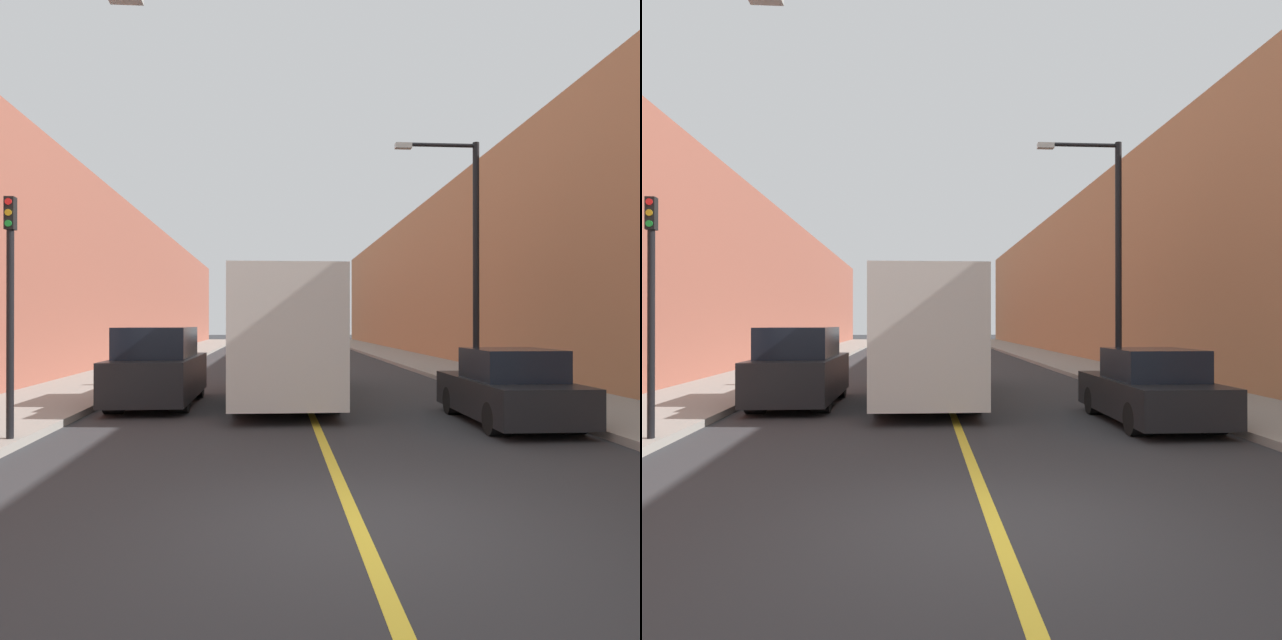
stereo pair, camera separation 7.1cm
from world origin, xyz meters
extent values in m
plane|color=#2D2D30|center=(0.00, 0.00, 0.00)|extent=(200.00, 200.00, 0.00)
cube|color=gray|center=(-6.66, 30.00, 0.08)|extent=(3.20, 72.00, 0.15)
cube|color=gray|center=(6.66, 30.00, 0.08)|extent=(3.20, 72.00, 0.15)
cube|color=brown|center=(-10.26, 30.00, 4.13)|extent=(4.00, 72.00, 8.26)
cube|color=#B2724C|center=(10.26, 30.00, 4.70)|extent=(4.00, 72.00, 9.41)
cube|color=gold|center=(0.00, 30.00, 0.00)|extent=(0.16, 72.00, 0.01)
cube|color=silver|center=(-0.57, 11.14, 1.80)|extent=(2.47, 10.10, 3.04)
cube|color=black|center=(-0.57, 6.12, 2.34)|extent=(2.10, 0.04, 1.37)
cylinder|color=black|center=(-1.53, 8.01, 0.47)|extent=(0.54, 0.95, 0.95)
cylinder|color=black|center=(0.40, 8.01, 0.47)|extent=(0.54, 0.95, 0.95)
cylinder|color=black|center=(-1.53, 14.27, 0.47)|extent=(0.54, 0.95, 0.95)
cylinder|color=black|center=(0.40, 14.27, 0.47)|extent=(0.54, 0.95, 0.95)
cube|color=black|center=(-3.77, 9.74, 0.71)|extent=(1.90, 4.74, 1.01)
cube|color=black|center=(-3.77, 9.50, 1.60)|extent=(1.68, 2.61, 0.76)
cube|color=black|center=(-3.77, 7.40, 0.89)|extent=(1.62, 0.04, 0.46)
cylinder|color=black|center=(-4.51, 8.27, 0.34)|extent=(0.42, 0.68, 0.68)
cylinder|color=black|center=(-3.03, 8.27, 0.34)|extent=(0.42, 0.68, 0.68)
cylinder|color=black|center=(-4.51, 11.21, 0.34)|extent=(0.42, 0.68, 0.68)
cylinder|color=black|center=(-3.03, 11.21, 0.34)|extent=(0.42, 0.68, 0.68)
cube|color=black|center=(4.00, 6.29, 0.56)|extent=(1.83, 4.41, 0.74)
cube|color=black|center=(4.00, 6.07, 1.24)|extent=(1.61, 1.98, 0.63)
cube|color=black|center=(4.00, 4.12, 0.68)|extent=(1.56, 0.04, 0.33)
cylinder|color=black|center=(3.28, 4.93, 0.31)|extent=(0.40, 0.62, 0.62)
cylinder|color=black|center=(4.71, 4.93, 0.31)|extent=(0.40, 0.62, 0.62)
cylinder|color=black|center=(3.28, 7.66, 0.31)|extent=(0.40, 0.62, 0.62)
cylinder|color=black|center=(4.71, 7.66, 0.31)|extent=(0.40, 0.62, 0.62)
cylinder|color=black|center=(5.36, 12.42, 3.90)|extent=(0.20, 0.20, 7.49)
cylinder|color=black|center=(4.23, 12.42, 7.54)|extent=(2.27, 0.12, 0.12)
cube|color=#999993|center=(3.09, 12.42, 7.49)|extent=(0.50, 0.24, 0.16)
cylinder|color=black|center=(-5.26, 4.44, 1.90)|extent=(0.12, 0.12, 3.50)
cube|color=black|center=(-5.26, 4.44, 3.92)|extent=(0.16, 0.16, 0.55)
cylinder|color=red|center=(-5.26, 4.35, 4.11)|extent=(0.11, 0.02, 0.11)
cylinder|color=gold|center=(-5.26, 4.35, 3.92)|extent=(0.11, 0.02, 0.11)
cylinder|color=green|center=(-5.26, 4.35, 3.74)|extent=(0.11, 0.02, 0.11)
camera|label=1|loc=(-0.87, -6.34, 2.10)|focal=35.00mm
camera|label=2|loc=(-0.80, -6.34, 2.10)|focal=35.00mm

